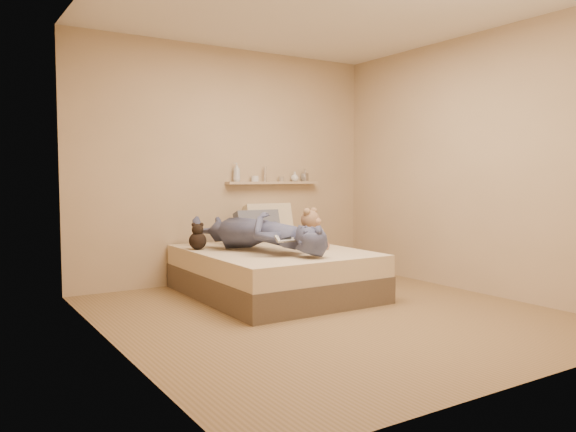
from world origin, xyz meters
TOP-DOWN VIEW (x-y plane):
  - room at (0.00, 0.00)m, footprint 3.80×3.80m
  - bed at (0.00, 0.93)m, footprint 1.50×1.90m
  - game_console at (-0.17, 0.42)m, footprint 0.19×0.08m
  - teddy_bear at (0.32, 0.76)m, footprint 0.33×0.34m
  - dark_plush at (-0.63, 1.33)m, footprint 0.17×0.17m
  - pillow_cream at (0.43, 1.76)m, footprint 0.57×0.32m
  - pillow_grey at (0.21, 1.62)m, footprint 0.51×0.26m
  - person at (-0.18, 0.89)m, footprint 0.97×1.70m
  - wall_shelf at (0.55, 1.84)m, footprint 1.20×0.12m
  - shelf_bottles at (0.50, 1.84)m, footprint 1.02×0.11m

SIDE VIEW (x-z plane):
  - bed at x=0.00m, z-range 0.00..0.45m
  - dark_plush at x=-0.63m, z-range 0.43..0.70m
  - game_console at x=-0.17m, z-range 0.59..0.65m
  - pillow_grey at x=0.21m, z-range 0.44..0.80m
  - teddy_bear at x=0.32m, z-range 0.41..0.83m
  - person at x=-0.18m, z-range 0.45..0.83m
  - pillow_cream at x=0.43m, z-range 0.44..0.86m
  - wall_shelf at x=0.55m, z-range 1.09..1.11m
  - shelf_bottles at x=0.50m, z-range 1.08..1.30m
  - room at x=0.00m, z-range -0.60..3.20m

